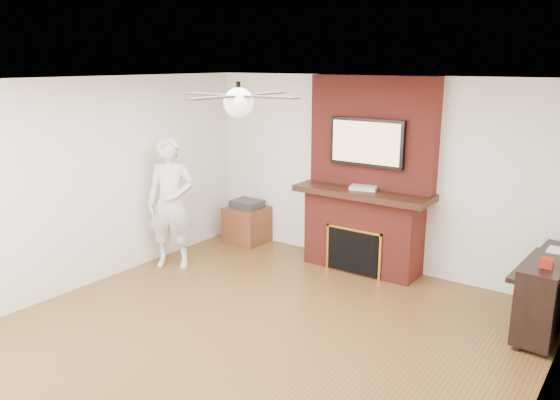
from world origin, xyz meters
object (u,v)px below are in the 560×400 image
Objects in this scene: fireplace at (366,195)px; piano at (547,292)px; side_table at (247,223)px; person at (171,203)px.

piano is at bearing -13.36° from fireplace.
fireplace is 2.03× the size of piano.
fireplace is 3.86× the size of side_table.
person is 2.68× the size of side_table.
piano is (2.31, -0.55, -0.57)m from fireplace.
side_table is at bearing 176.68° from piano.
fireplace is 1.44× the size of person.
side_table is at bearing 52.81° from person.
fireplace is at bearing 1.83° from side_table.
side_table is at bearing -178.00° from fireplace.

